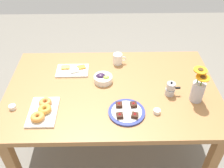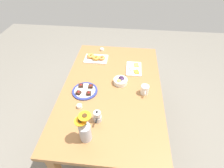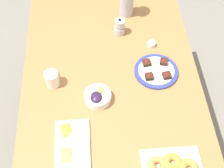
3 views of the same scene
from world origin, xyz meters
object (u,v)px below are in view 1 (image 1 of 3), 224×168
object	(u,v)px
cheese_platter	(73,70)
dessert_plate	(127,112)
moka_pot	(170,89)
flower_vase	(198,90)
croissant_platter	(43,111)
grape_bowl	(103,78)
dining_table	(112,96)
jam_cup_honey	(157,111)
jam_cup_berry	(12,107)
coffee_mug	(118,59)

from	to	relation	value
cheese_platter	dessert_plate	xyz separation A→B (m)	(0.41, -0.48, 0.00)
moka_pot	flower_vase	bearing A→B (deg)	-19.33
cheese_platter	croissant_platter	xyz separation A→B (m)	(-0.15, -0.47, 0.01)
grape_bowl	moka_pot	world-z (taller)	moka_pot
dining_table	flower_vase	bearing A→B (deg)	-13.09
jam_cup_honey	jam_cup_berry	distance (m)	0.99
jam_cup_honey	jam_cup_berry	size ratio (longest dim) A/B	1.00
croissant_platter	flower_vase	bearing A→B (deg)	5.86
grape_bowl	jam_cup_honey	bearing A→B (deg)	-43.21
coffee_mug	moka_pot	distance (m)	0.55
cheese_platter	moka_pot	world-z (taller)	moka_pot
cheese_platter	moka_pot	bearing A→B (deg)	-21.83
coffee_mug	moka_pot	xyz separation A→B (m)	(0.37, -0.40, 0.00)
croissant_platter	moka_pot	size ratio (longest dim) A/B	2.35
dining_table	dessert_plate	size ratio (longest dim) A/B	6.37
grape_bowl	dessert_plate	bearing A→B (deg)	-64.50
dessert_plate	grape_bowl	bearing A→B (deg)	115.50
grape_bowl	croissant_platter	distance (m)	0.52
cheese_platter	coffee_mug	bearing A→B (deg)	15.64
moka_pot	jam_cup_berry	bearing A→B (deg)	-173.57
grape_bowl	jam_cup_berry	world-z (taller)	grape_bowl
coffee_mug	jam_cup_honey	world-z (taller)	coffee_mug
flower_vase	jam_cup_honey	bearing A→B (deg)	-157.24
jam_cup_berry	flower_vase	world-z (taller)	flower_vase
croissant_platter	dessert_plate	distance (m)	0.57
flower_vase	grape_bowl	bearing A→B (deg)	161.67
coffee_mug	croissant_platter	bearing A→B (deg)	-132.70
coffee_mug	cheese_platter	size ratio (longest dim) A/B	0.43
grape_bowl	cheese_platter	size ratio (longest dim) A/B	0.55
grape_bowl	jam_cup_honey	size ratio (longest dim) A/B	3.00
dining_table	coffee_mug	bearing A→B (deg)	80.26
grape_bowl	moka_pot	size ratio (longest dim) A/B	1.21
dining_table	grape_bowl	xyz separation A→B (m)	(-0.07, 0.08, 0.12)
jam_cup_berry	dining_table	bearing A→B (deg)	16.40
moka_pot	croissant_platter	bearing A→B (deg)	-169.22
coffee_mug	jam_cup_berry	bearing A→B (deg)	-144.73
dining_table	jam_cup_berry	bearing A→B (deg)	-163.60
flower_vase	moka_pot	size ratio (longest dim) A/B	2.23
croissant_platter	flower_vase	size ratio (longest dim) A/B	1.06
croissant_platter	jam_cup_berry	world-z (taller)	croissant_platter
grape_bowl	moka_pot	bearing A→B (deg)	-17.97
grape_bowl	flower_vase	bearing A→B (deg)	-18.33
grape_bowl	flower_vase	size ratio (longest dim) A/B	0.54
dining_table	jam_cup_honey	size ratio (longest dim) A/B	33.33
croissant_platter	moka_pot	bearing A→B (deg)	10.78
grape_bowl	jam_cup_honey	world-z (taller)	grape_bowl
jam_cup_berry	moka_pot	size ratio (longest dim) A/B	0.40
grape_bowl	coffee_mug	bearing A→B (deg)	62.80
coffee_mug	grape_bowl	xyz separation A→B (m)	(-0.13, -0.24, -0.02)
cheese_platter	flower_vase	xyz separation A→B (m)	(0.92, -0.36, 0.08)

